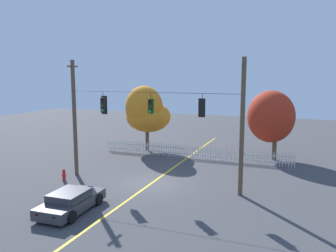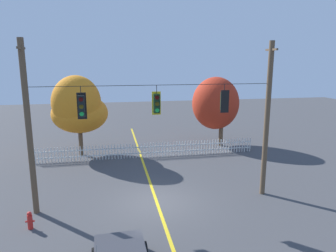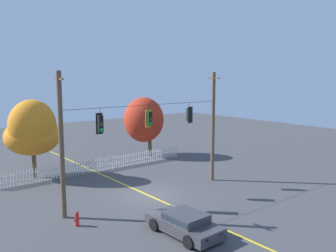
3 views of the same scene
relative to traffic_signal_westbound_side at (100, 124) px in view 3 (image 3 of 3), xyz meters
name	(u,v)px [view 3 (image 3 of 3)]	position (x,y,z in m)	size (l,w,h in m)	color
ground	(150,196)	(3.51, -0.01, -5.15)	(80.00, 80.00, 0.00)	#424244
lane_centerline_stripe	(150,196)	(3.51, -0.01, -5.14)	(0.16, 36.00, 0.01)	gold
signal_support_span	(149,134)	(3.51, -0.01, -0.97)	(12.09, 1.10, 8.22)	brown
traffic_signal_westbound_side	(100,124)	(0.00, 0.00, 0.00)	(0.43, 0.38, 1.56)	black
traffic_signal_northbound_primary	(149,119)	(3.54, 0.00, 0.04)	(0.43, 0.38, 1.46)	black
traffic_signal_northbound_secondary	(189,115)	(6.98, -0.02, 0.07)	(0.43, 0.38, 1.43)	black
white_picket_fence	(101,164)	(4.01, 7.73, -4.58)	(16.69, 0.06, 1.12)	silver
autumn_maple_near_fence	(32,132)	(-1.04, 9.16, -1.48)	(4.24, 4.23, 6.18)	brown
autumn_maple_mid	(144,120)	(10.17, 10.16, -1.51)	(4.00, 3.88, 5.88)	brown
parked_car	(185,223)	(1.49, -5.86, -4.54)	(2.10, 4.19, 1.15)	#38383D
fire_hydrant	(77,219)	(-2.33, -1.53, -4.75)	(0.38, 0.22, 0.81)	red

